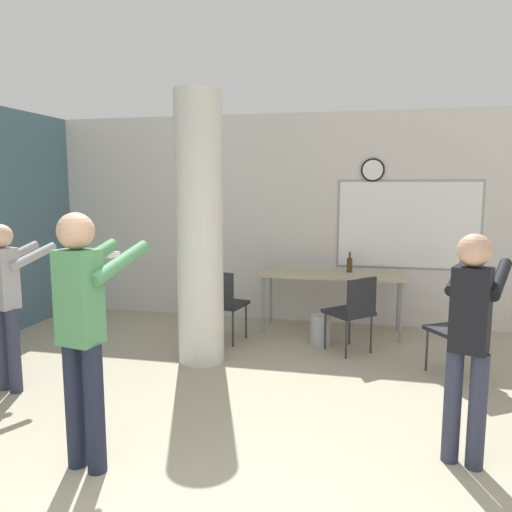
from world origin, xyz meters
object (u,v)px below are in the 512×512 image
at_px(bottle_on_table, 349,264).
at_px(person_playing_side, 470,331).
at_px(chair_table_right, 353,308).
at_px(person_playing_front, 83,321).
at_px(chair_mid_room, 461,327).
at_px(person_watching_back, 7,294).
at_px(folding_table, 332,278).
at_px(chair_table_left, 223,300).

height_order(bottle_on_table, person_playing_side, person_playing_side).
relative_size(bottle_on_table, chair_table_right, 0.30).
distance_m(bottle_on_table, person_playing_front, 3.88).
distance_m(chair_mid_room, person_playing_side, 1.66).
xyz_separation_m(bottle_on_table, chair_table_right, (0.07, -0.88, -0.35)).
height_order(chair_mid_room, chair_table_right, same).
distance_m(bottle_on_table, chair_mid_room, 1.80).
bearing_deg(chair_mid_room, person_watching_back, -163.71).
bearing_deg(person_playing_side, chair_table_right, 110.66).
bearing_deg(folding_table, person_playing_front, -111.76).
height_order(bottle_on_table, person_playing_front, person_playing_front).
bearing_deg(folding_table, chair_table_left, -151.11).
xyz_separation_m(bottle_on_table, chair_mid_room, (1.11, -1.38, -0.35)).
distance_m(folding_table, person_playing_side, 3.04).
bearing_deg(folding_table, chair_table_right, -69.31).
bearing_deg(chair_table_left, folding_table, 28.89).
relative_size(chair_mid_room, person_playing_front, 0.51).
height_order(bottle_on_table, chair_mid_room, bottle_on_table).
height_order(folding_table, chair_table_left, chair_table_left).
relative_size(folding_table, person_watching_back, 1.17).
bearing_deg(chair_table_right, folding_table, 110.69).
bearing_deg(bottle_on_table, folding_table, -147.05).
xyz_separation_m(chair_table_right, person_playing_front, (-1.64, -2.67, 0.49)).
bearing_deg(person_playing_front, bottle_on_table, 66.15).
bearing_deg(chair_table_left, bottle_on_table, 29.49).
relative_size(bottle_on_table, chair_table_left, 0.30).
xyz_separation_m(chair_mid_room, person_playing_front, (-2.68, -2.17, 0.49)).
xyz_separation_m(folding_table, person_playing_side, (1.07, -2.84, 0.21)).
height_order(chair_table_left, person_playing_front, person_playing_front).
bearing_deg(person_playing_front, chair_table_right, 58.42).
relative_size(chair_mid_room, chair_table_right, 1.00).
relative_size(chair_table_right, person_playing_front, 0.51).
relative_size(chair_table_left, chair_mid_room, 1.00).
xyz_separation_m(person_playing_front, person_playing_side, (2.44, 0.58, -0.08)).
distance_m(chair_mid_room, person_playing_front, 3.48).
bearing_deg(chair_table_right, person_playing_side, -69.34).
xyz_separation_m(folding_table, person_playing_front, (-1.36, -3.42, 0.29)).
relative_size(folding_table, person_playing_side, 1.14).
distance_m(chair_table_right, person_playing_side, 2.28).
xyz_separation_m(folding_table, chair_mid_room, (1.31, -1.24, -0.20)).
bearing_deg(person_watching_back, chair_mid_room, 16.29).
bearing_deg(bottle_on_table, chair_table_left, -150.51).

